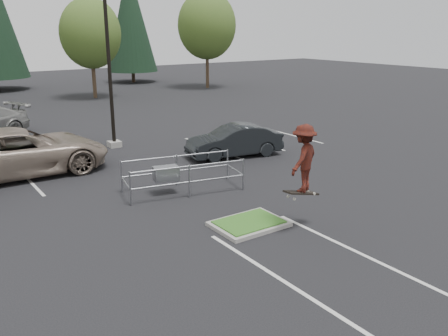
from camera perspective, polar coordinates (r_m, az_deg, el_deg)
ground at (r=14.83m, az=3.01°, el=-6.97°), size 120.00×120.00×0.00m
grass_median at (r=14.80m, az=3.02°, el=-6.69°), size 2.20×1.60×0.16m
stall_lines at (r=19.09m, az=-11.39°, el=-1.81°), size 22.62×17.60×0.01m
light_pole at (r=24.42m, az=-13.73°, el=12.92°), size 0.70×0.60×10.12m
decid_c at (r=43.02m, az=-15.77°, el=15.08°), size 5.12×5.12×8.38m
decid_d at (r=48.78m, az=-2.10°, el=16.54°), size 5.76×5.76×9.43m
conif_c at (r=54.98m, az=-11.21°, el=17.23°), size 5.50×5.50×12.50m
cart_corral at (r=17.54m, az=-6.51°, el=-0.60°), size 4.55×2.41×1.23m
skateboarder at (r=14.13m, az=9.49°, el=1.09°), size 1.51×1.22×2.27m
car_l_tan at (r=21.31m, az=-23.29°, el=1.81°), size 7.10×3.31×1.97m
car_r_charc at (r=22.50m, az=1.24°, el=3.28°), size 4.76×2.44×1.49m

